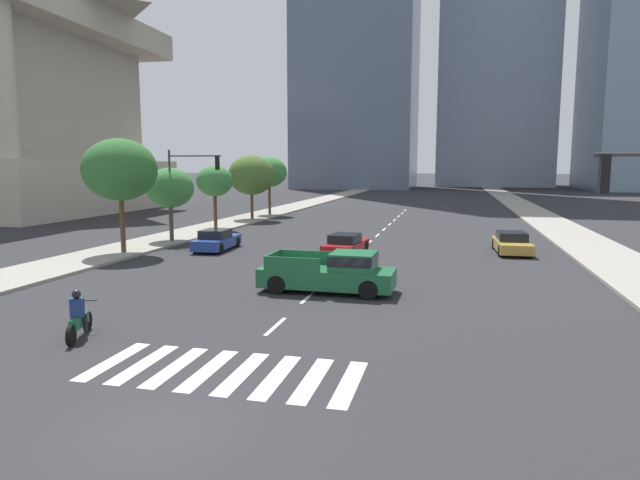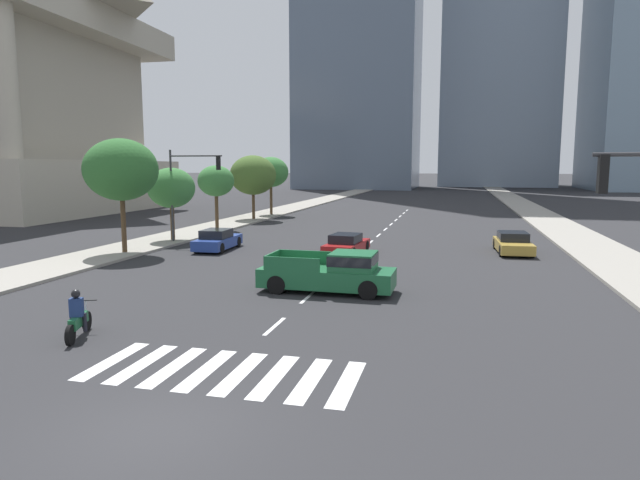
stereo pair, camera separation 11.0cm
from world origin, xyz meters
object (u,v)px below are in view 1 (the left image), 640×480
(motorcycle_lead, at_px, (79,319))
(street_tree_second, at_px, (170,188))
(street_tree_third, at_px, (215,181))
(traffic_signal_far, at_px, (188,180))
(street_tree_fourth, at_px, (251,175))
(sedan_red_0, at_px, (346,245))
(street_tree_nearest, at_px, (120,170))
(pickup_truck, at_px, (333,273))
(sedan_blue_2, at_px, (217,240))
(street_tree_fifth, at_px, (269,172))
(sedan_gold_1, at_px, (512,243))

(motorcycle_lead, distance_m, street_tree_second, 21.40)
(street_tree_third, bearing_deg, traffic_signal_far, -77.63)
(motorcycle_lead, bearing_deg, street_tree_third, -3.50)
(traffic_signal_far, bearing_deg, street_tree_fourth, 96.09)
(motorcycle_lead, xyz_separation_m, sedan_red_0, (4.68, 17.24, -0.03))
(traffic_signal_far, relative_size, street_tree_nearest, 0.92)
(sedan_red_0, xyz_separation_m, street_tree_fourth, (-12.48, 17.73, 3.70))
(pickup_truck, bearing_deg, street_tree_nearest, 155.76)
(motorcycle_lead, height_order, sedan_blue_2, motorcycle_lead)
(street_tree_second, height_order, street_tree_fifth, street_tree_fifth)
(street_tree_third, bearing_deg, street_tree_second, -90.00)
(sedan_blue_2, bearing_deg, pickup_truck, -137.64)
(traffic_signal_far, xyz_separation_m, street_tree_third, (-1.70, 7.77, -0.30))
(motorcycle_lead, bearing_deg, sedan_blue_2, -8.75)
(motorcycle_lead, distance_m, street_tree_nearest, 16.68)
(sedan_gold_1, height_order, street_tree_fifth, street_tree_fifth)
(street_tree_third, xyz_separation_m, street_tree_fifth, (0.00, 13.30, 0.58))
(sedan_red_0, xyz_separation_m, traffic_signal_far, (-10.77, 1.76, 3.65))
(sedan_red_0, bearing_deg, sedan_blue_2, 97.26)
(sedan_blue_2, bearing_deg, street_tree_nearest, 120.50)
(sedan_red_0, relative_size, street_tree_third, 0.87)
(motorcycle_lead, distance_m, pickup_truck, 9.76)
(traffic_signal_far, xyz_separation_m, street_tree_second, (-1.70, 0.69, -0.58))
(pickup_truck, bearing_deg, street_tree_fifth, 113.88)
(pickup_truck, distance_m, street_tree_fifth, 35.46)
(street_tree_nearest, bearing_deg, street_tree_fourth, 90.00)
(street_tree_second, relative_size, street_tree_fifth, 0.82)
(sedan_red_0, relative_size, street_tree_fourth, 0.73)
(street_tree_third, bearing_deg, street_tree_fourth, 90.00)
(motorcycle_lead, bearing_deg, street_tree_fourth, -7.17)
(sedan_red_0, height_order, sedan_gold_1, sedan_gold_1)
(traffic_signal_far, bearing_deg, street_tree_second, 157.94)
(street_tree_fifth, bearing_deg, sedan_blue_2, -78.97)
(sedan_gold_1, relative_size, traffic_signal_far, 0.75)
(pickup_truck, bearing_deg, street_tree_second, 139.73)
(sedan_blue_2, bearing_deg, sedan_gold_1, -82.36)
(pickup_truck, height_order, street_tree_second, street_tree_second)
(street_tree_second, bearing_deg, street_tree_nearest, -90.00)
(sedan_red_0, bearing_deg, street_tree_nearest, 109.84)
(traffic_signal_far, xyz_separation_m, street_tree_nearest, (-1.70, -4.90, 0.67))
(sedan_gold_1, xyz_separation_m, street_tree_second, (-21.93, -0.48, 3.07))
(motorcycle_lead, distance_m, street_tree_third, 28.09)
(sedan_blue_2, height_order, street_tree_third, street_tree_third)
(sedan_gold_1, bearing_deg, sedan_red_0, -75.41)
(traffic_signal_far, distance_m, street_tree_nearest, 5.23)
(sedan_red_0, bearing_deg, street_tree_fifth, 34.38)
(street_tree_second, xyz_separation_m, street_tree_third, (0.00, 7.08, 0.27))
(motorcycle_lead, distance_m, sedan_red_0, 17.87)
(traffic_signal_far, bearing_deg, sedan_gold_1, 3.30)
(traffic_signal_far, bearing_deg, sedan_blue_2, -35.34)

